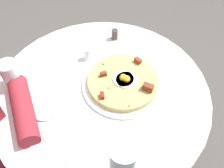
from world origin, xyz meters
TOP-DOWN VIEW (x-y plane):
  - ground_plane at (0.00, 0.00)m, footprint 6.00×6.00m
  - dining_table at (0.00, 0.00)m, footprint 0.80×0.80m
  - pizza_plate at (-0.06, 0.06)m, footprint 0.30×0.30m
  - breakfast_pizza at (-0.06, 0.06)m, footprint 0.26×0.26m
  - bread_plate at (0.15, -0.13)m, footprint 0.17×0.17m
  - napkin at (0.27, 0.03)m, footprint 0.21×0.22m
  - fork at (0.29, 0.02)m, footprint 0.10×0.16m
  - knife at (0.26, 0.03)m, footprint 0.10×0.16m
  - water_glass at (0.16, -0.28)m, footprint 0.07×0.07m
  - water_bottle at (0.24, 0.24)m, footprint 0.07×0.07m
  - salt_shaker at (-0.10, -0.14)m, footprint 0.03×0.03m
  - pepper_shaker at (-0.27, -0.11)m, footprint 0.03×0.03m

SIDE VIEW (x-z plane):
  - ground_plane at x=0.00m, z-range 0.00..0.00m
  - dining_table at x=0.00m, z-range 0.19..0.89m
  - napkin at x=0.27m, z-range 0.70..0.71m
  - bread_plate at x=0.15m, z-range 0.70..0.71m
  - pizza_plate at x=-0.06m, z-range 0.70..0.71m
  - fork at x=0.29m, z-range 0.71..0.71m
  - knife at x=0.26m, z-range 0.71..0.71m
  - pepper_shaker at x=-0.27m, z-range 0.70..0.75m
  - breakfast_pizza at x=-0.06m, z-range 0.70..0.75m
  - salt_shaker at x=-0.10m, z-range 0.70..0.75m
  - water_glass at x=0.16m, z-range 0.70..0.81m
  - water_bottle at x=0.24m, z-range 0.70..0.94m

